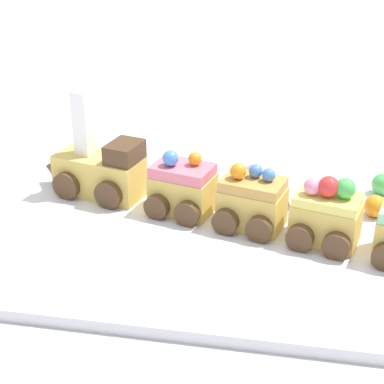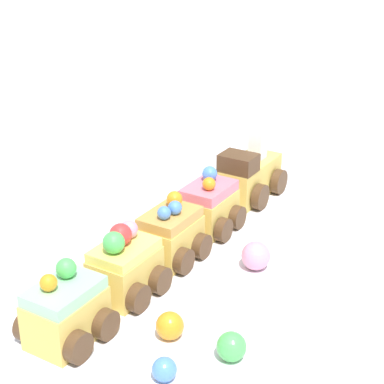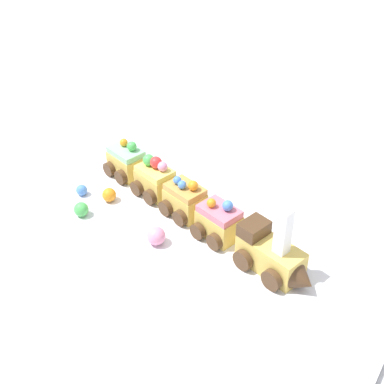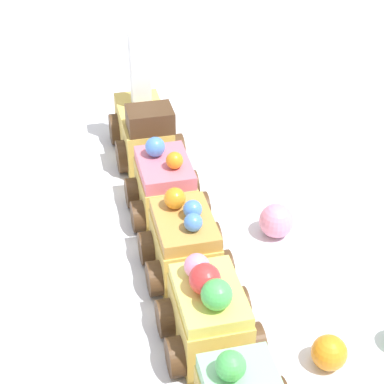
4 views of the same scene
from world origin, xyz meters
name	(u,v)px [view 3 (image 3 of 4)]	position (x,y,z in m)	size (l,w,h in m)	color
ground_plane	(183,237)	(0.00, 0.00, 0.00)	(10.00, 10.00, 0.00)	#B2B2B7
display_board	(183,234)	(0.00, 0.00, 0.01)	(0.70, 0.46, 0.01)	white
cake_train_locomotive	(274,257)	(0.16, 0.00, 0.04)	(0.13, 0.09, 0.12)	#E0BC56
cake_car_strawberry	(219,222)	(0.05, 0.02, 0.04)	(0.08, 0.08, 0.07)	#E0BC56
cake_car_caramel	(185,200)	(-0.02, 0.04, 0.04)	(0.08, 0.08, 0.07)	#E0BC56
cake_car_lemon	(155,180)	(-0.10, 0.06, 0.04)	(0.08, 0.08, 0.07)	#E0BC56
cake_car_mint	(127,162)	(-0.18, 0.08, 0.04)	(0.08, 0.08, 0.07)	#E0BC56
gumball_blue	(82,190)	(-0.21, -0.01, 0.02)	(0.02, 0.02, 0.02)	#4C84E0
gumball_pink	(156,236)	(-0.02, -0.05, 0.03)	(0.03, 0.03, 0.03)	pink
gumball_green	(81,209)	(-0.17, -0.06, 0.02)	(0.03, 0.03, 0.03)	#4CBC56
gumball_orange	(109,195)	(-0.16, 0.00, 0.02)	(0.02, 0.02, 0.02)	orange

